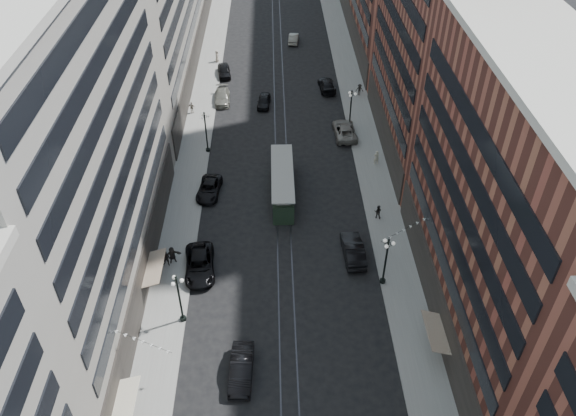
{
  "coord_description": "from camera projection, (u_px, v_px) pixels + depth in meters",
  "views": [
    {
      "loc": [
        -0.84,
        -4.43,
        39.4
      ],
      "look_at": [
        0.37,
        37.43,
        5.0
      ],
      "focal_mm": 35.0,
      "sensor_mm": 36.0,
      "label": 1
    }
  ],
  "objects": [
    {
      "name": "lamppost_se_mid",
      "position": [
        351.0,
        108.0,
        73.03
      ],
      "size": [
        1.03,
        1.14,
        5.52
      ],
      "color": "black",
      "rests_on": "sidewalk_east"
    },
    {
      "name": "car_9",
      "position": [
        224.0,
        71.0,
        86.66
      ],
      "size": [
        2.46,
        4.84,
        1.58
      ],
      "primitive_type": "imported",
      "rotation": [
        0.0,
        0.0,
        0.13
      ],
      "color": "black",
      "rests_on": "ground"
    },
    {
      "name": "streetcar",
      "position": [
        282.0,
        184.0,
        63.15
      ],
      "size": [
        2.46,
        11.1,
        3.07
      ],
      "color": "#203221",
      "rests_on": "ground"
    },
    {
      "name": "building_east_mid",
      "position": [
        509.0,
        212.0,
        42.84
      ],
      "size": [
        8.0,
        30.0,
        24.0
      ],
      "primitive_type": "cube",
      "color": "brown",
      "rests_on": "ground"
    },
    {
      "name": "building_west_mid",
      "position": [
        72.0,
        160.0,
        44.67
      ],
      "size": [
        8.0,
        36.0,
        28.0
      ],
      "primitive_type": "cube",
      "color": "gray",
      "rests_on": "ground"
    },
    {
      "name": "rail_east",
      "position": [
        284.0,
        94.0,
        82.52
      ],
      "size": [
        0.12,
        180.0,
        0.02
      ],
      "primitive_type": "cube",
      "color": "#2D2D33",
      "rests_on": "ground"
    },
    {
      "name": "pedestrian_8",
      "position": [
        376.0,
        157.0,
        67.83
      ],
      "size": [
        0.76,
        0.58,
        1.87
      ],
      "primitive_type": "imported",
      "rotation": [
        0.0,
        0.0,
        3.35
      ],
      "color": "#B9B299",
      "rests_on": "sidewalk_east"
    },
    {
      "name": "pedestrian_5",
      "position": [
        172.0,
        255.0,
        54.78
      ],
      "size": [
        1.81,
        1.08,
        1.88
      ],
      "primitive_type": "imported",
      "rotation": [
        0.0,
        0.0,
        0.36
      ],
      "color": "black",
      "rests_on": "sidewalk_west"
    },
    {
      "name": "sidewalk_east",
      "position": [
        354.0,
        93.0,
        82.71
      ],
      "size": [
        4.0,
        180.0,
        0.15
      ],
      "primitive_type": "cube",
      "color": "gray",
      "rests_on": "ground"
    },
    {
      "name": "car_7",
      "position": [
        209.0,
        189.0,
        63.62
      ],
      "size": [
        2.93,
        5.38,
        1.43
      ],
      "primitive_type": "imported",
      "rotation": [
        0.0,
        0.0,
        -0.11
      ],
      "color": "black",
      "rests_on": "ground"
    },
    {
      "name": "pedestrian_2",
      "position": [
        166.0,
        258.0,
        54.44
      ],
      "size": [
        0.96,
        0.65,
        1.81
      ],
      "primitive_type": "imported",
      "rotation": [
        0.0,
        0.0,
        -0.2
      ],
      "color": "black",
      "rests_on": "sidewalk_west"
    },
    {
      "name": "pedestrian_extra_0",
      "position": [
        217.0,
        56.0,
        90.11
      ],
      "size": [
        0.76,
        1.04,
        1.9
      ],
      "primitive_type": "imported",
      "rotation": [
        0.0,
        0.0,
        1.87
      ],
      "color": "#B7AA97",
      "rests_on": "sidewalk_west"
    },
    {
      "name": "pedestrian_7",
      "position": [
        378.0,
        212.0,
        60.07
      ],
      "size": [
        0.89,
        0.66,
        1.63
      ],
      "primitive_type": "imported",
      "rotation": [
        0.0,
        0.0,
        2.83
      ],
      "color": "black",
      "rests_on": "sidewalk_east"
    },
    {
      "name": "car_13",
      "position": [
        264.0,
        101.0,
        79.36
      ],
      "size": [
        2.12,
        4.39,
        1.45
      ],
      "primitive_type": "imported",
      "rotation": [
        0.0,
        0.0,
        -0.1
      ],
      "color": "black",
      "rests_on": "ground"
    },
    {
      "name": "car_8",
      "position": [
        222.0,
        97.0,
        80.29
      ],
      "size": [
        2.37,
        5.31,
        1.51
      ],
      "primitive_type": "imported",
      "rotation": [
        0.0,
        0.0,
        0.05
      ],
      "color": "slate",
      "rests_on": "ground"
    },
    {
      "name": "car_5",
      "position": [
        241.0,
        369.0,
        45.01
      ],
      "size": [
        2.0,
        5.17,
        1.68
      ],
      "primitive_type": "imported",
      "rotation": [
        0.0,
        0.0,
        -0.04
      ],
      "color": "black",
      "rests_on": "ground"
    },
    {
      "name": "lamppost_se_far",
      "position": [
        386.0,
        260.0,
        51.4
      ],
      "size": [
        1.03,
        1.14,
        5.52
      ],
      "color": "black",
      "rests_on": "sidewalk_east"
    },
    {
      "name": "lamppost_sw_mid",
      "position": [
        206.0,
        131.0,
        68.76
      ],
      "size": [
        1.03,
        1.14,
        5.52
      ],
      "color": "black",
      "rests_on": "sidewalk_west"
    },
    {
      "name": "car_2",
      "position": [
        200.0,
        265.0,
        54.11
      ],
      "size": [
        3.33,
        6.24,
        1.67
      ],
      "primitive_type": "imported",
      "rotation": [
        0.0,
        0.0,
        0.1
      ],
      "color": "black",
      "rests_on": "ground"
    },
    {
      "name": "car_10",
      "position": [
        353.0,
        250.0,
        55.63
      ],
      "size": [
        2.14,
        5.5,
        1.78
      ],
      "primitive_type": "imported",
      "rotation": [
        0.0,
        0.0,
        3.19
      ],
      "color": "black",
      "rests_on": "ground"
    },
    {
      "name": "car_11",
      "position": [
        345.0,
        130.0,
        73.15
      ],
      "size": [
        3.02,
        6.04,
        1.64
      ],
      "primitive_type": "imported",
      "rotation": [
        0.0,
        0.0,
        3.19
      ],
      "color": "gray",
      "rests_on": "ground"
    },
    {
      "name": "pedestrian_9",
      "position": [
        359.0,
        90.0,
        81.43
      ],
      "size": [
        1.16,
        0.6,
        1.72
      ],
      "primitive_type": "imported",
      "rotation": [
        0.0,
        0.0,
        -0.13
      ],
      "color": "black",
      "rests_on": "sidewalk_east"
    },
    {
      "name": "rail_west",
      "position": [
        274.0,
        94.0,
        82.49
      ],
      "size": [
        0.12,
        180.0,
        0.02
      ],
      "primitive_type": "cube",
      "color": "#2D2D33",
      "rests_on": "ground"
    },
    {
      "name": "lamppost_sw_far",
      "position": [
        179.0,
        297.0,
        47.9
      ],
      "size": [
        1.03,
        1.14,
        5.52
      ],
      "color": "black",
      "rests_on": "sidewalk_west"
    },
    {
      "name": "car_14",
      "position": [
        293.0,
        38.0,
        96.52
      ],
      "size": [
        1.97,
        4.58,
        1.47
      ],
      "primitive_type": "imported",
      "rotation": [
        0.0,
        0.0,
        3.05
      ],
      "color": "gray",
      "rests_on": "ground"
    },
    {
      "name": "sidewalk_west",
      "position": [
        204.0,
        95.0,
        82.22
      ],
      "size": [
        4.0,
        180.0,
        0.15
      ],
      "primitive_type": "cube",
      "color": "gray",
      "rests_on": "ground"
    },
    {
      "name": "ground",
      "position": [
        280.0,
        130.0,
        74.79
      ],
      "size": [
        220.0,
        220.0,
        0.0
      ],
      "primitive_type": "plane",
      "color": "black",
      "rests_on": "ground"
    },
    {
      "name": "car_12",
      "position": [
        327.0,
        85.0,
        83.08
      ],
      "size": [
        2.58,
        5.48,
        1.54
      ],
      "primitive_type": "imported",
      "rotation": [
        0.0,
        0.0,
        3.22
      ],
      "color": "black",
      "rests_on": "ground"
    },
    {
      "name": "pedestrian_6",
      "position": [
        192.0,
        107.0,
        77.47
      ],
      "size": [
        1.03,
        0.6,
        1.65
      ],
      "primitive_type": "imported",
      "rotation": [
        0.0,
        0.0,
        2.97
      ],
      "color": "gray",
      "rests_on": "sidewalk_west"
    }
  ]
}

